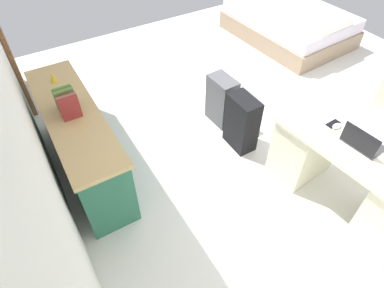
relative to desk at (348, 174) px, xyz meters
The scene contains 13 objects.
ground_plane 1.46m from the desk, ahead, with size 6.10×6.10×0.00m, color silver.
wall_back 2.92m from the desk, 59.45° to the left, with size 4.90×0.10×2.82m, color silver.
desk is the anchor object (origin of this frame).
office_chair 0.83m from the desk, 72.80° to the right, with size 0.55×0.55×0.94m.
credenza 2.58m from the desk, 49.87° to the left, with size 1.80×0.48×0.78m.
bed 3.34m from the desk, 34.01° to the right, with size 1.98×1.51×0.58m.
suitcase_black 1.18m from the desk, 18.00° to the left, with size 0.36×0.22×0.65m, color black.
suitcase_spare_grey 1.61m from the desk, 11.07° to the left, with size 0.36×0.22×0.60m, color #4C4C51.
laptop 0.41m from the desk, 54.51° to the left, with size 0.33×0.25×0.21m.
computer_mouse 0.47m from the desk, ahead, with size 0.06×0.10×0.03m, color white.
cell_phone_by_mouse 0.49m from the desk, ahead, with size 0.07×0.14×0.01m, color black.
book_row 2.64m from the desk, 49.79° to the left, with size 0.27×0.17×0.24m.
figurine_small 3.01m from the desk, 41.69° to the left, with size 0.08×0.08×0.11m, color gold.
Camera 1 is at (-2.30, 2.40, 2.72)m, focal length 30.71 mm.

